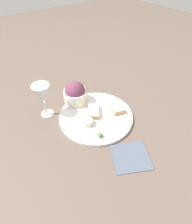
# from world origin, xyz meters

# --- Properties ---
(ground_plane) EXTENTS (4.00, 4.00, 0.00)m
(ground_plane) POSITION_xyz_m (0.00, 0.00, 0.00)
(ground_plane) COLOR brown
(dinner_plate) EXTENTS (0.35, 0.35, 0.01)m
(dinner_plate) POSITION_xyz_m (0.00, 0.00, 0.01)
(dinner_plate) COLOR white
(dinner_plate) RESTS_ON ground_plane
(salad_bowl) EXTENTS (0.12, 0.12, 0.11)m
(salad_bowl) POSITION_xyz_m (0.14, 0.02, 0.06)
(salad_bowl) COLOR silver
(salad_bowl) RESTS_ON dinner_plate
(sauce_ramekin) EXTENTS (0.05, 0.05, 0.03)m
(sauce_ramekin) POSITION_xyz_m (-0.02, 0.06, 0.03)
(sauce_ramekin) COLOR beige
(sauce_ramekin) RESTS_ON dinner_plate
(cheese_toast_near) EXTENTS (0.10, 0.08, 0.03)m
(cheese_toast_near) POSITION_xyz_m (-0.03, -0.11, 0.03)
(cheese_toast_near) COLOR tan
(cheese_toast_near) RESTS_ON dinner_plate
(cheese_toast_far) EXTENTS (0.10, 0.10, 0.03)m
(cheese_toast_far) POSITION_xyz_m (0.02, -0.00, 0.03)
(cheese_toast_far) COLOR tan
(cheese_toast_far) RESTS_ON dinner_plate
(wine_glass) EXTENTS (0.08, 0.08, 0.17)m
(wine_glass) POSITION_xyz_m (0.16, 0.18, 0.12)
(wine_glass) COLOR silver
(wine_glass) RESTS_ON ground_plane
(garnish) EXTENTS (0.02, 0.02, 0.02)m
(garnish) POSITION_xyz_m (-0.12, 0.06, 0.02)
(garnish) COLOR #477533
(garnish) RESTS_ON dinner_plate
(napkin) EXTENTS (0.18, 0.19, 0.01)m
(napkin) POSITION_xyz_m (-0.26, 0.02, 0.00)
(napkin) COLOR #4C5666
(napkin) RESTS_ON ground_plane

